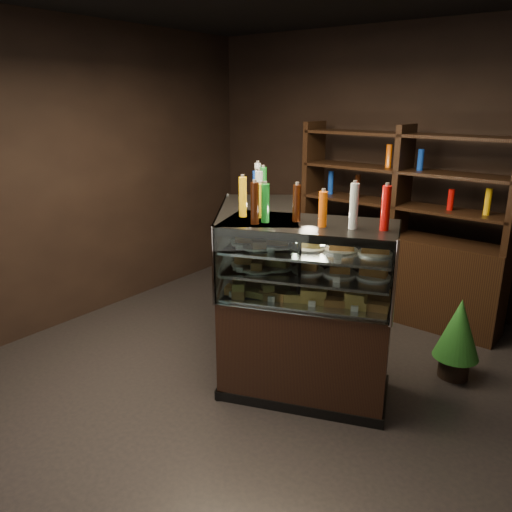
{
  "coord_description": "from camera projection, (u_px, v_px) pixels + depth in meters",
  "views": [
    {
      "loc": [
        1.98,
        -2.85,
        2.24
      ],
      "look_at": [
        -0.28,
        0.15,
        1.05
      ],
      "focal_mm": 35.0,
      "sensor_mm": 36.0,
      "label": 1
    }
  ],
  "objects": [
    {
      "name": "ground",
      "position": [
        273.0,
        392.0,
        3.98
      ],
      "size": [
        5.0,
        5.0,
        0.0
      ],
      "primitive_type": "plane",
      "color": "black",
      "rests_on": "ground"
    },
    {
      "name": "room_shell",
      "position": [
        275.0,
        144.0,
        3.39
      ],
      "size": [
        5.02,
        5.02,
        3.01
      ],
      "color": "black",
      "rests_on": "ground"
    },
    {
      "name": "display_case",
      "position": [
        281.0,
        325.0,
        4.08
      ],
      "size": [
        1.92,
        1.41,
        1.4
      ],
      "rotation": [
        0.0,
        0.0,
        -0.3
      ],
      "color": "black",
      "rests_on": "ground"
    },
    {
      "name": "food_display",
      "position": [
        281.0,
        257.0,
        3.9
      ],
      "size": [
        1.6,
        1.05,
        0.43
      ],
      "color": "#D0824A",
      "rests_on": "display_case"
    },
    {
      "name": "bottles_top",
      "position": [
        283.0,
        197.0,
        3.76
      ],
      "size": [
        1.43,
        0.91,
        0.3
      ],
      "color": "yellow",
      "rests_on": "display_case"
    },
    {
      "name": "potted_conifer",
      "position": [
        459.0,
        327.0,
        4.07
      ],
      "size": [
        0.37,
        0.37,
        0.79
      ],
      "rotation": [
        0.0,
        0.0,
        0.26
      ],
      "color": "black",
      "rests_on": "ground"
    },
    {
      "name": "back_shelving",
      "position": [
        395.0,
        259.0,
        5.28
      ],
      "size": [
        2.2,
        0.51,
        2.0
      ],
      "rotation": [
        0.0,
        0.0,
        -0.04
      ],
      "color": "black",
      "rests_on": "ground"
    }
  ]
}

